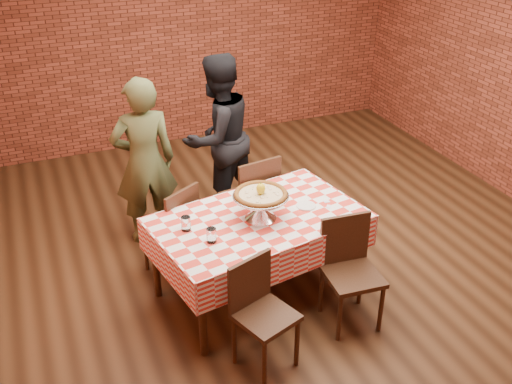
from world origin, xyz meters
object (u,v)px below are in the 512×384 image
(chair_near_left, at_px, (266,319))
(chair_near_right, at_px, (353,276))
(diner_olive, at_px, (144,162))
(chair_far_left, at_px, (170,228))
(water_glass_right, at_px, (186,224))
(pizza_stand, at_px, (261,207))
(chair_far_right, at_px, (249,197))
(diner_black, at_px, (218,137))
(water_glass_left, at_px, (211,235))
(pizza, at_px, (261,195))
(table, at_px, (258,256))
(condiment_caddy, at_px, (247,190))

(chair_near_left, distance_m, chair_near_right, 0.84)
(diner_olive, bearing_deg, chair_far_left, 97.43)
(water_glass_right, bearing_deg, pizza_stand, -4.49)
(chair_far_left, distance_m, chair_far_right, 0.87)
(chair_near_left, xyz_separation_m, diner_olive, (-0.38, 2.03, 0.40))
(water_glass_right, relative_size, diner_black, 0.07)
(water_glass_left, height_order, chair_near_left, water_glass_left)
(pizza, distance_m, diner_black, 1.47)
(pizza_stand, distance_m, water_glass_right, 0.62)
(water_glass_right, bearing_deg, chair_far_left, 89.72)
(table, bearing_deg, water_glass_right, 176.77)
(pizza_stand, xyz_separation_m, chair_near_left, (-0.29, -0.80, -0.43))
(chair_far_left, height_order, diner_olive, diner_olive)
(pizza_stand, bearing_deg, condiment_caddy, 87.27)
(condiment_caddy, relative_size, chair_far_left, 0.16)
(chair_near_left, relative_size, chair_far_right, 0.93)
(chair_near_right, bearing_deg, diner_black, 105.04)
(table, distance_m, chair_far_right, 0.87)
(water_glass_left, xyz_separation_m, chair_near_right, (1.01, -0.43, -0.37))
(chair_far_right, relative_size, diner_olive, 0.56)
(chair_near_left, distance_m, diner_olive, 2.10)
(table, height_order, pizza_stand, pizza_stand)
(pizza, distance_m, condiment_caddy, 0.38)
(table, distance_m, chair_near_right, 0.84)
(condiment_caddy, xyz_separation_m, diner_black, (0.12, 1.11, 0.03))
(chair_near_left, bearing_deg, pizza, 50.20)
(pizza, bearing_deg, pizza_stand, 0.00)
(condiment_caddy, bearing_deg, pizza_stand, -86.36)
(chair_near_right, bearing_deg, table, 135.00)
(chair_far_left, bearing_deg, chair_far_right, 163.95)
(chair_near_left, distance_m, diner_black, 2.34)
(diner_black, bearing_deg, table, 61.21)
(chair_near_left, bearing_deg, diner_olive, 80.82)
(condiment_caddy, xyz_separation_m, chair_near_left, (-0.31, -1.15, -0.40))
(diner_black, bearing_deg, water_glass_right, 39.28)
(water_glass_left, bearing_deg, pizza_stand, 21.23)
(pizza, distance_m, chair_near_right, 0.96)
(chair_near_left, relative_size, chair_far_left, 0.99)
(table, bearing_deg, chair_near_left, -108.80)
(diner_black, bearing_deg, chair_near_right, 77.85)
(water_glass_left, height_order, water_glass_right, same)
(water_glass_right, bearing_deg, chair_near_left, -69.47)
(table, xyz_separation_m, diner_black, (0.16, 1.44, 0.48))
(pizza, height_order, condiment_caddy, pizza)
(pizza, relative_size, chair_far_left, 0.49)
(chair_far_right, height_order, diner_black, diner_black)
(condiment_caddy, xyz_separation_m, diner_olive, (-0.69, 0.88, -0.00))
(pizza_stand, distance_m, chair_far_left, 0.98)
(table, distance_m, pizza_stand, 0.49)
(pizza, relative_size, water_glass_left, 3.64)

